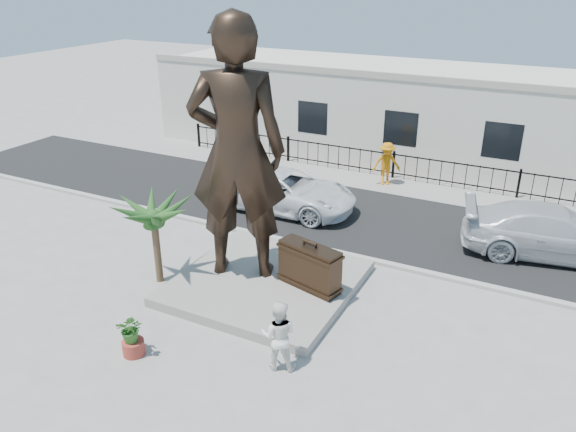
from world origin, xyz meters
name	(u,v)px	position (x,y,z in m)	size (l,w,h in m)	color
ground	(256,315)	(0.00, 0.00, 0.00)	(100.00, 100.00, 0.00)	#9E9991
street	(356,214)	(0.00, 8.00, 0.01)	(40.00, 7.00, 0.01)	black
curb	(321,249)	(0.00, 4.50, 0.06)	(40.00, 0.25, 0.12)	#A5A399
far_sidewalk	(387,183)	(0.00, 12.00, 0.01)	(40.00, 2.50, 0.02)	#9E9991
plinth	(266,283)	(-0.50, 1.50, 0.15)	(5.20, 5.20, 0.30)	gray
fence	(393,166)	(0.00, 12.80, 0.60)	(22.00, 0.10, 1.20)	black
building	(420,113)	(0.00, 17.00, 2.20)	(28.00, 7.00, 4.40)	silver
statue	(237,151)	(-1.45, 1.61, 4.20)	(2.84, 1.87, 7.80)	black
suitcase	(310,267)	(0.89, 1.65, 0.98)	(1.94, 0.62, 1.36)	black
tourist	(279,335)	(1.62, -1.66, 0.92)	(0.89, 0.70, 1.84)	white
car_white	(285,190)	(-2.79, 7.20, 0.82)	(2.68, 5.80, 1.61)	white
car_silver	(553,232)	(7.12, 7.74, 0.87)	(2.40, 5.91, 1.72)	silver
worker	(387,164)	(-0.04, 11.80, 0.99)	(1.26, 0.72, 1.95)	orange
palm_tree	(160,280)	(-3.67, 0.31, 0.00)	(1.80, 1.80, 3.20)	#214A1A
planter	(134,347)	(-1.90, -2.92, 0.20)	(0.56, 0.56, 0.40)	#A0362A
shrub	(131,329)	(-1.90, -2.92, 0.77)	(0.67, 0.58, 0.74)	#2B5E1E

